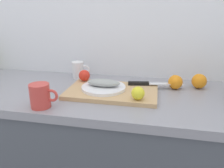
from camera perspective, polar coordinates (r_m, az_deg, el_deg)
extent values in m
cube|color=white|center=(1.39, -0.15, 16.56)|extent=(3.20, 0.05, 2.50)
cube|color=#4C5159|center=(1.38, -3.08, -20.44)|extent=(2.00, 0.58, 0.86)
cube|color=gray|center=(1.15, -3.47, -2.86)|extent=(2.00, 0.60, 0.04)
cube|color=tan|center=(1.11, 0.00, -1.95)|extent=(0.45, 0.28, 0.02)
cylinder|color=white|center=(1.12, -2.19, -0.91)|extent=(0.22, 0.22, 0.01)
ellipsoid|color=#999E99|center=(1.11, -2.20, 0.33)|extent=(0.17, 0.07, 0.04)
cube|color=silver|center=(1.20, 13.73, 0.06)|extent=(0.18, 0.06, 0.00)
cube|color=black|center=(1.18, 6.84, 0.16)|extent=(0.11, 0.04, 0.02)
sphere|color=yellow|center=(0.99, 6.71, -2.35)|extent=(0.06, 0.06, 0.06)
sphere|color=red|center=(1.25, -7.15, 2.19)|extent=(0.06, 0.06, 0.06)
cylinder|color=#CC3F38|center=(1.00, -18.07, -2.89)|extent=(0.09, 0.09, 0.11)
torus|color=#CC3F38|center=(0.97, -15.27, -2.89)|extent=(0.06, 0.01, 0.06)
cylinder|color=white|center=(1.37, -8.75, 3.60)|extent=(0.07, 0.07, 0.10)
torus|color=white|center=(1.35, -6.87, 3.72)|extent=(0.06, 0.01, 0.06)
sphere|color=orange|center=(1.27, 21.55, 0.70)|extent=(0.08, 0.08, 0.08)
sphere|color=orange|center=(1.22, 16.02, 0.48)|extent=(0.08, 0.08, 0.08)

